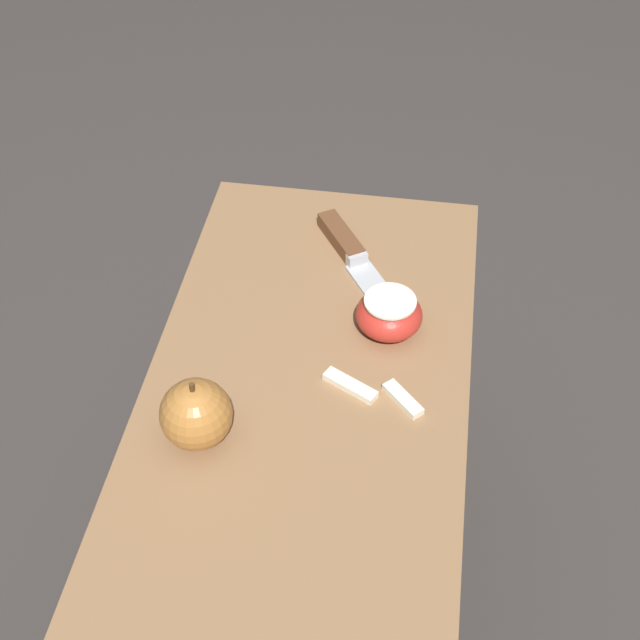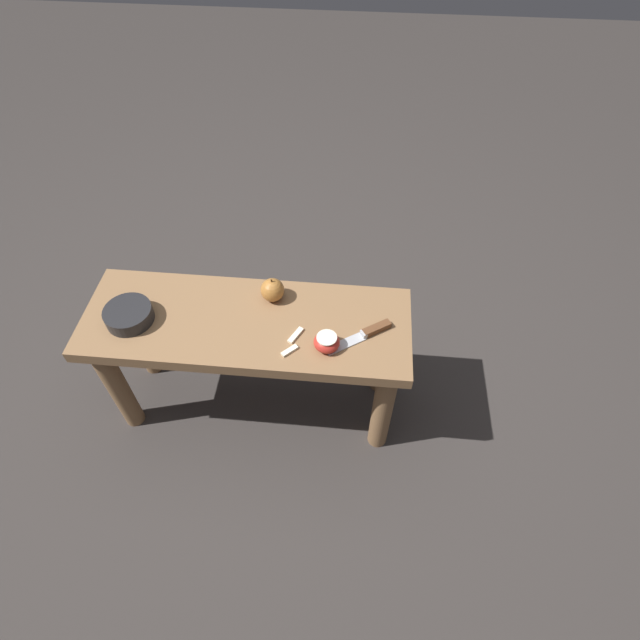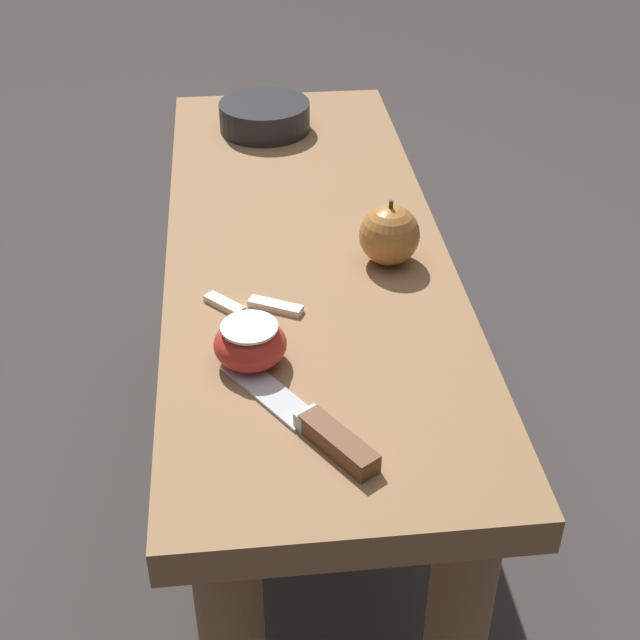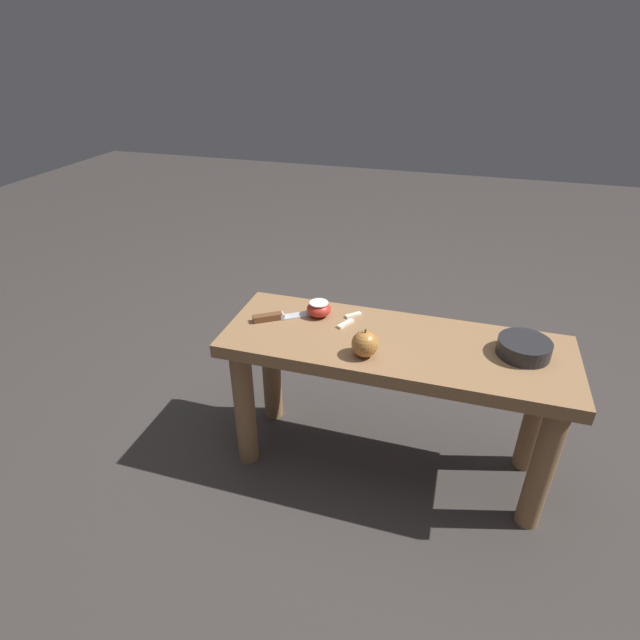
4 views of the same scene
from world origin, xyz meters
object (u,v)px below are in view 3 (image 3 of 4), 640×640
Objects in this scene: apple_whole at (389,235)px; apple_cut at (250,344)px; wooden_bench at (305,304)px; knife at (317,428)px; bowl at (265,116)px.

apple_cut is (-0.18, 0.18, -0.01)m from apple_whole.
apple_whole is at bearing -125.94° from wooden_bench.
apple_whole is at bearing -43.84° from apple_cut.
apple_whole is at bearing -54.95° from knife.
apple_cut is 0.53× the size of bowl.
apple_cut is at bearing 162.63° from wooden_bench.
apple_whole is at bearing -162.96° from bowl.
knife is 0.13m from apple_cut.
bowl is at bearing -32.67° from knife.
apple_whole reaches higher than bowl.
wooden_bench is 0.37m from bowl.
apple_whole is (0.30, -0.12, 0.03)m from knife.
apple_whole reaches higher than apple_cut.
apple_cut is (-0.25, 0.08, 0.13)m from wooden_bench.
wooden_bench is at bearing -36.77° from knife.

